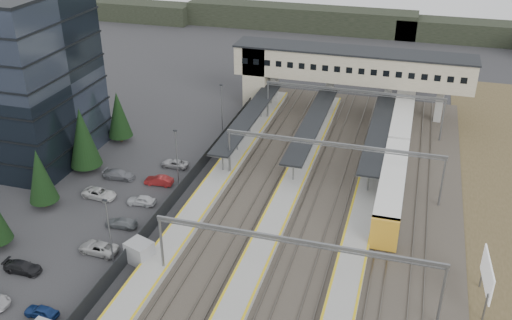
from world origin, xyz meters
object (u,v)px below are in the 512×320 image
(train, at_px, (402,122))
(billboard, at_px, (487,275))
(relay_cabin_far, at_px, (140,252))
(footbridge, at_px, (335,67))

(train, relative_size, billboard, 10.95)
(relay_cabin_far, xyz_separation_m, footbridge, (12.99, 48.91, 6.71))
(train, bearing_deg, relay_cabin_far, -121.31)
(footbridge, distance_m, billboard, 50.99)
(relay_cabin_far, height_order, billboard, billboard)
(relay_cabin_far, distance_m, train, 48.67)
(footbridge, height_order, billboard, footbridge)
(billboard, bearing_deg, footbridge, 116.29)
(train, bearing_deg, billboard, -75.05)
(footbridge, xyz_separation_m, train, (12.30, -7.34, -5.68))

